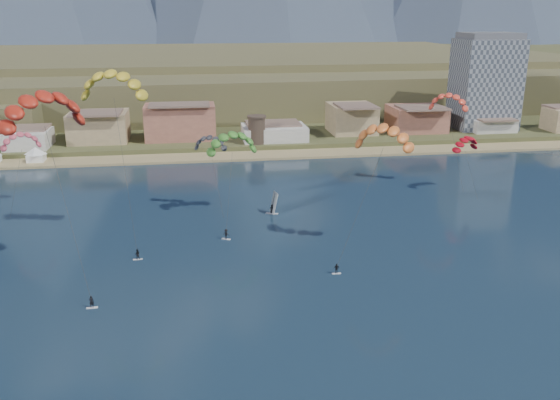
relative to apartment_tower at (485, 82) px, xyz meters
name	(u,v)px	position (x,y,z in m)	size (l,w,h in m)	color
ground	(317,353)	(-85.00, -128.00, -17.82)	(2400.00, 2400.00, 0.00)	black
beach	(243,156)	(-85.00, -22.00, -17.57)	(2200.00, 12.00, 0.90)	tan
land	(204,53)	(-85.00, 432.00, -17.82)	(2200.00, 900.00, 4.00)	brown
foothills	(265,78)	(-62.61, 104.47, -8.74)	(940.00, 210.00, 18.00)	brown
town	(108,123)	(-125.00, -6.00, -9.82)	(400.00, 24.00, 12.00)	silver
apartment_tower	(485,82)	(0.00, 0.00, 0.00)	(20.00, 16.00, 32.00)	gray
watchtower	(257,129)	(-80.00, -14.00, -11.45)	(5.82, 5.82, 8.60)	#47382D
kitesurfer_red	(42,104)	(-120.82, -101.16, 10.18)	(13.96, 16.97, 31.64)	silver
kitesurfer_yellow	(113,81)	(-112.84, -82.95, 11.35)	(13.14, 15.94, 32.60)	silver
kitesurfer_orange	(384,133)	(-66.52, -94.17, 2.96)	(17.16, 16.61, 25.55)	silver
kitesurfer_green	(232,140)	(-91.50, -73.21, -1.95)	(11.69, 18.47, 20.94)	silver
distant_kite_pink	(20,138)	(-135.46, -61.67, -2.50)	(9.15, 7.32, 18.22)	#262626
distant_kite_dark	(210,140)	(-95.78, -68.58, -2.86)	(7.87, 6.49, 17.58)	#262626
distant_kite_orange	(449,99)	(-38.91, -58.20, 3.18)	(10.14, 8.24, 23.85)	#262626
distant_kite_red	(466,141)	(-36.44, -64.02, -5.86)	(8.51, 7.30, 15.04)	#262626
windsurfer	(273,207)	(-83.33, -74.28, -16.34)	(2.84, 3.00, 4.66)	silver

